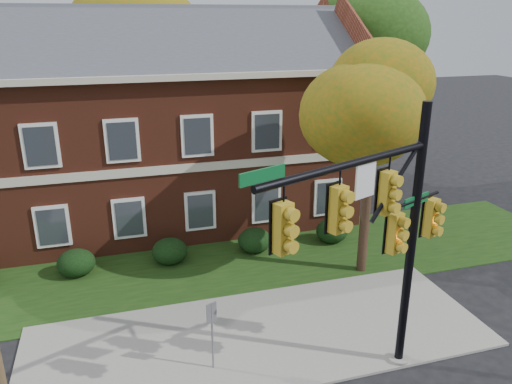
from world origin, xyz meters
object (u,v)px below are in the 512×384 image
object	(u,v)px
hedge_left	(76,263)
hedge_right	(255,240)
tree_near_right	(382,97)
tree_right_rear	(366,40)
apartment_building	(150,115)
traffic_signal	(383,225)
sign_post	(212,325)
tree_far_rear	(156,25)
hedge_center	(170,251)
hedge_far_right	(332,231)

from	to	relation	value
hedge_left	hedge_right	size ratio (longest dim) A/B	1.00
tree_near_right	tree_right_rear	size ratio (longest dim) A/B	0.81
apartment_building	hedge_right	xyz separation A→B (m)	(3.50, -5.25, -4.46)
traffic_signal	sign_post	distance (m)	5.27
hedge_right	tree_right_rear	world-z (taller)	tree_right_rear
hedge_left	traffic_signal	bearing A→B (deg)	-47.52
apartment_building	tree_right_rear	distance (m)	11.77
hedge_right	tree_far_rear	xyz separation A→B (m)	(-2.16, 13.09, 8.32)
hedge_center	apartment_building	bearing A→B (deg)	90.00
tree_near_right	traffic_signal	size ratio (longest dim) A/B	1.16
hedge_right	sign_post	world-z (taller)	sign_post
apartment_building	tree_near_right	distance (m)	10.97
hedge_left	tree_near_right	size ratio (longest dim) A/B	0.16
hedge_far_right	tree_near_right	distance (m)	6.77
hedge_center	tree_near_right	distance (m)	9.90
hedge_center	tree_right_rear	bearing A→B (deg)	28.37
tree_near_right	sign_post	size ratio (longest dim) A/B	4.03
hedge_right	tree_right_rear	size ratio (longest dim) A/B	0.13
apartment_building	hedge_far_right	xyz separation A→B (m)	(7.00, -5.25, -4.46)
tree_near_right	sign_post	xyz separation A→B (m)	(-6.89, -3.90, -5.22)
hedge_left	hedge_center	world-z (taller)	same
hedge_left	tree_far_rear	distance (m)	16.25
hedge_right	hedge_far_right	world-z (taller)	same
tree_right_rear	traffic_signal	distance (m)	16.56
apartment_building	sign_post	world-z (taller)	apartment_building
hedge_right	tree_near_right	world-z (taller)	tree_near_right
sign_post	hedge_right	bearing A→B (deg)	41.95
tree_near_right	tree_right_rear	bearing A→B (deg)	65.42
hedge_left	hedge_far_right	bearing A→B (deg)	0.00
hedge_center	tree_near_right	world-z (taller)	tree_near_right
tree_right_rear	tree_far_rear	distance (m)	12.20
tree_right_rear	traffic_signal	xyz separation A→B (m)	(-7.11, -14.53, -3.54)
tree_far_rear	sign_post	distance (m)	21.19
apartment_building	traffic_signal	bearing A→B (deg)	-72.89
tree_right_rear	sign_post	bearing A→B (deg)	-130.54
apartment_building	tree_right_rear	size ratio (longest dim) A/B	1.77
tree_near_right	traffic_signal	xyz separation A→B (m)	(-3.02, -5.58, -2.08)
hedge_left	tree_near_right	xyz separation A→B (m)	(10.72, -2.83, 6.14)
traffic_signal	tree_right_rear	bearing A→B (deg)	41.22
hedge_left	tree_near_right	world-z (taller)	tree_near_right
apartment_building	hedge_center	bearing A→B (deg)	-90.00
tree_right_rear	sign_post	distance (m)	18.17
hedge_left	tree_near_right	bearing A→B (deg)	-14.81
hedge_center	tree_right_rear	size ratio (longest dim) A/B	0.13
apartment_building	sign_post	distance (m)	12.51
hedge_far_right	tree_right_rear	xyz separation A→B (m)	(4.31, 6.11, 7.60)
hedge_left	hedge_far_right	size ratio (longest dim) A/B	1.00
tree_far_rear	apartment_building	bearing A→B (deg)	-99.71
tree_far_rear	tree_right_rear	bearing A→B (deg)	-35.00
sign_post	hedge_center	bearing A→B (deg)	69.95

